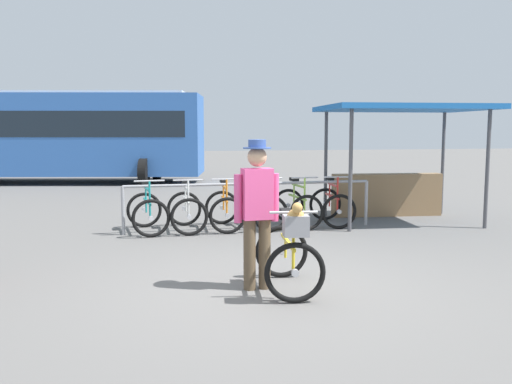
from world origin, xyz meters
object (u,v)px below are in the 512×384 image
at_px(racked_bike_black, 261,208).
at_px(person_with_featured_bike, 257,208).
at_px(featured_bicycle, 290,250).
at_px(racked_bike_lime, 297,207).
at_px(racked_bike_teal, 147,212).
at_px(racked_bike_white, 187,211).
at_px(market_stall, 395,151).
at_px(racked_bike_orange, 225,209).
at_px(bus_distant, 55,132).
at_px(racked_bike_red, 332,206).

distance_m(racked_bike_black, person_with_featured_bike, 4.01).
bearing_deg(featured_bicycle, racked_bike_lime, 72.65).
xyz_separation_m(racked_bike_teal, racked_bike_white, (0.70, 0.01, -0.00)).
xyz_separation_m(racked_bike_black, market_stall, (2.88, 0.41, 1.03)).
bearing_deg(racked_bike_black, person_with_featured_bike, -103.20).
height_order(racked_bike_teal, racked_bike_orange, same).
bearing_deg(racked_bike_white, person_with_featured_bike, -82.69).
xyz_separation_m(racked_bike_teal, featured_bicycle, (1.52, -4.05, 0.12)).
bearing_deg(bus_distant, racked_bike_red, -56.88).
bearing_deg(bus_distant, racked_bike_black, -62.99).
xyz_separation_m(featured_bicycle, market_stall, (3.46, 4.49, 0.91)).
xyz_separation_m(person_with_featured_bike, bus_distant, (-4.15, 13.79, 0.79)).
bearing_deg(racked_bike_red, racked_bike_lime, -179.07).
bearing_deg(person_with_featured_bike, racked_bike_black, 76.80).
bearing_deg(featured_bicycle, racked_bike_orange, 91.71).
relative_size(racked_bike_lime, featured_bicycle, 0.92).
height_order(racked_bike_white, racked_bike_black, same).
xyz_separation_m(racked_bike_lime, bus_distant, (-5.76, 9.91, 1.37)).
distance_m(featured_bicycle, person_with_featured_bike, 0.61).
bearing_deg(racked_bike_orange, racked_bike_teal, -179.07).
bearing_deg(racked_bike_orange, bus_distant, 113.69).
distance_m(racked_bike_teal, bus_distant, 10.47).
xyz_separation_m(racked_bike_orange, person_with_featured_bike, (-0.21, -3.86, 0.58)).
height_order(racked_bike_white, person_with_featured_bike, person_with_featured_bike).
height_order(racked_bike_white, market_stall, market_stall).
relative_size(featured_bicycle, bus_distant, 0.12).
distance_m(racked_bike_orange, market_stall, 3.75).
xyz_separation_m(racked_bike_teal, person_with_featured_bike, (1.19, -3.83, 0.58)).
bearing_deg(market_stall, person_with_featured_bike, -131.49).
relative_size(racked_bike_black, person_with_featured_bike, 0.68).
xyz_separation_m(racked_bike_white, market_stall, (4.28, 0.44, 1.03)).
relative_size(racked_bike_white, racked_bike_black, 0.93).
height_order(racked_bike_orange, racked_bike_red, same).
bearing_deg(person_with_featured_bike, racked_bike_white, 97.31).
height_order(racked_bike_teal, racked_bike_red, same).
xyz_separation_m(racked_bike_teal, racked_bike_orange, (1.40, 0.02, 0.00)).
bearing_deg(racked_bike_black, racked_bike_lime, 0.93).
bearing_deg(person_with_featured_bike, racked_bike_teal, 107.29).
bearing_deg(racked_bike_black, bus_distant, 117.01).
bearing_deg(racked_bike_red, racked_bike_black, -179.07).
bearing_deg(person_with_featured_bike, racked_bike_orange, 86.93).
bearing_deg(racked_bike_teal, racked_bike_lime, 0.93).
bearing_deg(person_with_featured_bike, market_stall, 48.51).
distance_m(racked_bike_teal, racked_bike_red, 3.50).
relative_size(racked_bike_orange, racked_bike_black, 0.98).
height_order(racked_bike_white, racked_bike_lime, same).
bearing_deg(market_stall, racked_bike_lime, -169.55).
relative_size(featured_bicycle, market_stall, 0.38).
distance_m(racked_bike_teal, racked_bike_white, 0.70).
distance_m(racked_bike_teal, market_stall, 5.10).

